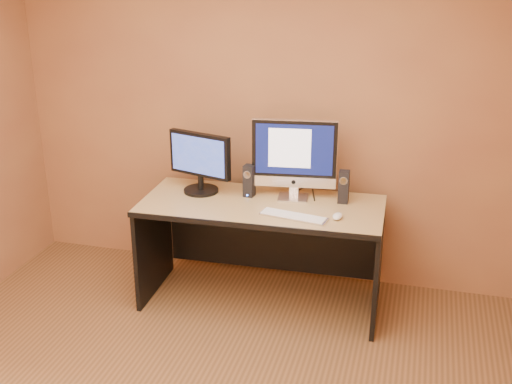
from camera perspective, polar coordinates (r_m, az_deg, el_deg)
walls at (r=3.18m, az=-8.09°, el=-2.01°), size 4.00×4.00×2.60m
desk at (r=4.77m, az=0.48°, el=-5.53°), size 1.76×0.81×0.80m
imac at (r=4.62m, az=3.39°, el=2.91°), size 0.64×0.30×0.60m
second_monitor at (r=4.78m, az=-4.98°, el=2.59°), size 0.57×0.39×0.46m
speaker_left at (r=4.71m, az=-0.61°, el=1.01°), size 0.08×0.09×0.24m
speaker_right at (r=4.63m, az=7.81°, el=0.46°), size 0.08×0.08×0.24m
keyboard at (r=4.38m, az=3.35°, el=-2.16°), size 0.48×0.21×0.02m
mouse at (r=4.38m, az=7.25°, el=-2.13°), size 0.08×0.12×0.04m
cable_a at (r=4.78m, az=5.14°, el=-0.23°), size 0.07×0.23×0.01m
cable_b at (r=4.87m, az=3.87°, el=0.21°), size 0.07×0.19×0.01m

